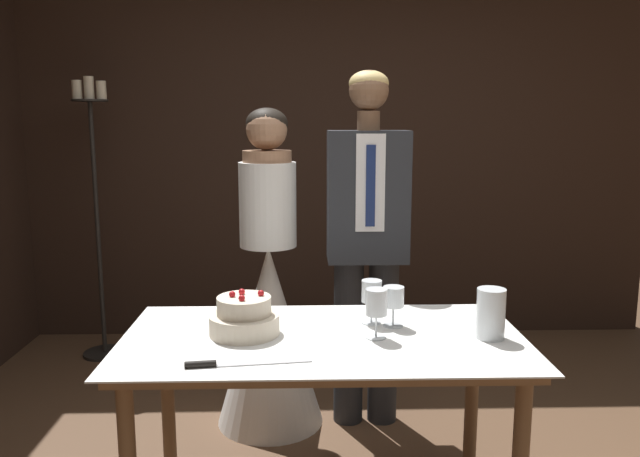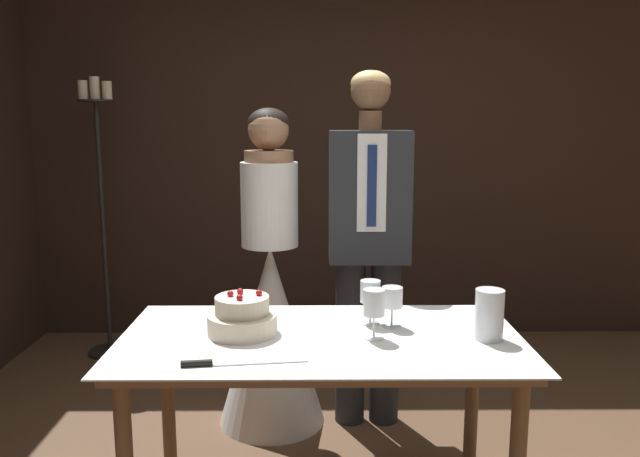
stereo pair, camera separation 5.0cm
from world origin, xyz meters
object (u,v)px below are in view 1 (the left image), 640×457
Objects in this scene: wine_glass_near at (394,299)px; groom at (367,236)px; cake_knife at (224,364)px; candle_stand at (97,219)px; hurricane_candle at (491,315)px; cake_table at (323,359)px; wine_glass_middle at (376,303)px; tiered_cake at (244,318)px; bride at (269,312)px; wine_glass_far at (372,293)px.

wine_glass_near is 0.75m from groom.
cake_knife is 2.34m from candle_stand.
cake_table is at bearing 176.72° from hurricane_candle.
wine_glass_middle is (0.52, 0.25, 0.12)m from cake_knife.
hurricane_candle is (0.89, -0.07, 0.02)m from tiered_cake.
bride is 0.90× the size of groom.
wine_glass_far is (0.48, 0.11, 0.06)m from tiered_cake.
cake_table is at bearing -52.32° from candle_stand.
wine_glass_far is at bearing 156.56° from hurricane_candle.
hurricane_candle is at bearing -1.79° from wine_glass_middle.
candle_stand is (-1.15, 0.96, 0.33)m from bride.
cake_knife is at bearing -141.28° from wine_glass_far.
wine_glass_near is at bearing -24.53° from wine_glass_far.
bride is (0.08, 1.12, -0.18)m from cake_knife.
wine_glass_far is 0.45m from hurricane_candle.
bride is (-0.52, 0.74, -0.28)m from wine_glass_near.
bride is at bearing 124.93° from wine_glass_near.
groom reaches higher than cake_table.
cake_table is 0.44m from cake_knife.
groom is (0.05, 0.87, 0.09)m from wine_glass_middle.
groom is (0.49, -0.00, 0.39)m from bride.
cake_table is 0.93m from groom.
wine_glass_middle is 1.06× the size of wine_glass_far.
wine_glass_middle reaches higher than tiered_cake.
cake_knife is at bearing -140.23° from cake_table.
bride is at bearing 86.84° from tiered_cake.
wine_glass_near is at bearing 57.93° from wine_glass_middle.
bride is 0.88× the size of candle_stand.
wine_glass_middle is 0.10× the size of groom.
wine_glass_far is at bearing 13.09° from tiered_cake.
tiered_cake is 0.31m from cake_knife.
hurricane_candle is (0.33, -0.14, -0.02)m from wine_glass_near.
candle_stand reaches higher than groom.
wine_glass_middle reaches higher than wine_glass_near.
cake_knife is at bearing -94.26° from bride.
hurricane_candle is 1.25m from bride.
hurricane_candle is 0.10× the size of candle_stand.
cake_knife is 2.23× the size of hurricane_candle.
cake_knife is 2.63× the size of wine_glass_near.
groom is (0.05, 0.70, 0.09)m from wine_glass_far.
hurricane_candle is at bearing -67.81° from groom.
groom reaches higher than bride.
wine_glass_near is at bearing 25.34° from cake_knife.
bride is at bearing 78.71° from cake_knife.
groom is at bearing 85.74° from wine_glass_far.
tiered_cake is 1.42× the size of wine_glass_middle.
groom is (0.57, 1.12, 0.21)m from cake_knife.
candle_stand is at bearing 133.67° from wine_glass_far.
bride reaches higher than wine_glass_far.
wine_glass_far is 0.10× the size of groom.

